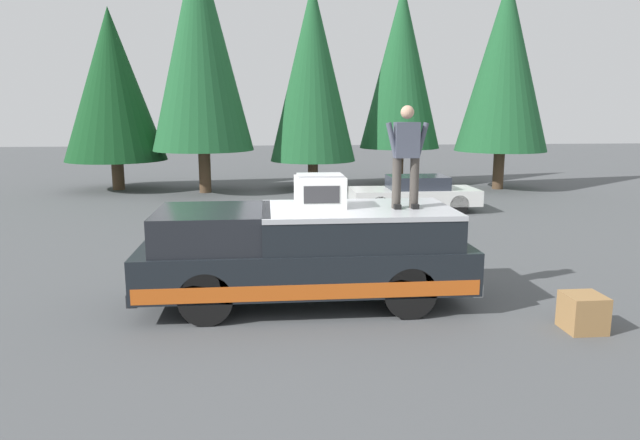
# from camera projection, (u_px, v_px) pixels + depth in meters

# --- Properties ---
(ground_plane) EXTENTS (90.00, 90.00, 0.00)m
(ground_plane) POSITION_uv_depth(u_px,v_px,m) (286.00, 303.00, 9.92)
(ground_plane) COLOR #4C4F51
(pickup_truck) EXTENTS (2.01, 5.54, 1.65)m
(pickup_truck) POSITION_uv_depth(u_px,v_px,m) (306.00, 253.00, 9.76)
(pickup_truck) COLOR black
(pickup_truck) RESTS_ON ground
(compressor_unit) EXTENTS (0.65, 0.84, 0.56)m
(compressor_unit) POSITION_uv_depth(u_px,v_px,m) (320.00, 191.00, 9.67)
(compressor_unit) COLOR silver
(compressor_unit) RESTS_ON pickup_truck
(person_on_truck_bed) EXTENTS (0.29, 0.72, 1.69)m
(person_on_truck_bed) POSITION_uv_depth(u_px,v_px,m) (406.00, 154.00, 9.48)
(person_on_truck_bed) COLOR #423D38
(person_on_truck_bed) RESTS_ON pickup_truck
(parked_car_white) EXTENTS (1.64, 4.10, 1.16)m
(parked_car_white) POSITION_uv_depth(u_px,v_px,m) (415.00, 194.00, 18.82)
(parked_car_white) COLOR white
(parked_car_white) RESTS_ON ground
(wooden_crate) EXTENTS (0.56, 0.56, 0.56)m
(wooden_crate) POSITION_uv_depth(u_px,v_px,m) (583.00, 313.00, 8.62)
(wooden_crate) COLOR olive
(wooden_crate) RESTS_ON ground
(conifer_far_left) EXTENTS (3.73, 3.73, 8.56)m
(conifer_far_left) POSITION_uv_depth(u_px,v_px,m) (505.00, 65.00, 23.30)
(conifer_far_left) COLOR #4C3826
(conifer_far_left) RESTS_ON ground
(conifer_left) EXTENTS (3.46, 3.46, 8.52)m
(conifer_left) POSITION_uv_depth(u_px,v_px,m) (401.00, 67.00, 24.64)
(conifer_left) COLOR #4C3826
(conifer_left) RESTS_ON ground
(conifer_center_left) EXTENTS (3.52, 3.52, 8.33)m
(conifer_center_left) POSITION_uv_depth(u_px,v_px,m) (313.00, 73.00, 23.32)
(conifer_center_left) COLOR #4C3826
(conifer_center_left) RESTS_ON ground
(conifer_center_right) EXTENTS (3.95, 3.95, 9.74)m
(conifer_center_right) POSITION_uv_depth(u_px,v_px,m) (200.00, 46.00, 22.14)
(conifer_center_right) COLOR #4C3826
(conifer_center_right) RESTS_ON ground
(conifer_right) EXTENTS (4.08, 4.08, 7.30)m
(conifer_right) POSITION_uv_depth(u_px,v_px,m) (112.00, 85.00, 23.23)
(conifer_right) COLOR #4C3826
(conifer_right) RESTS_ON ground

